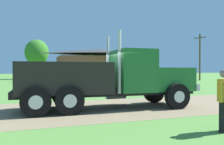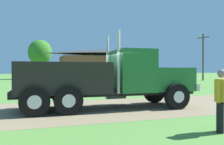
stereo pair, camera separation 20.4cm
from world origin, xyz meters
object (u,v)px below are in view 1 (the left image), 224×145
at_px(truck_foreground_white, 106,79).
at_px(visitor_standing_near, 224,97).
at_px(visitor_far_side, 167,80).
at_px(utility_pole_near, 200,56).
at_px(shed_building, 100,65).

bearing_deg(truck_foreground_white, visitor_standing_near, -69.14).
relative_size(truck_foreground_white, visitor_far_side, 4.62).
bearing_deg(visitor_standing_near, utility_pole_near, 51.01).
distance_m(shed_building, utility_pole_near, 16.58).
distance_m(visitor_standing_near, shed_building, 31.35).
bearing_deg(visitor_far_side, visitor_standing_near, -114.90).
distance_m(truck_foreground_white, utility_pole_near, 31.93).
xyz_separation_m(shed_building, utility_pole_near, (15.94, -4.27, 1.64)).
bearing_deg(shed_building, visitor_far_side, -92.14).
xyz_separation_m(truck_foreground_white, visitor_standing_near, (1.90, -4.97, -0.34)).
xyz_separation_m(visitor_standing_near, shed_building, (5.55, 30.82, 1.46)).
height_order(visitor_standing_near, shed_building, shed_building).
height_order(truck_foreground_white, shed_building, shed_building).
xyz_separation_m(visitor_far_side, shed_building, (0.77, 20.52, 1.44)).
bearing_deg(truck_foreground_white, shed_building, 73.93).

